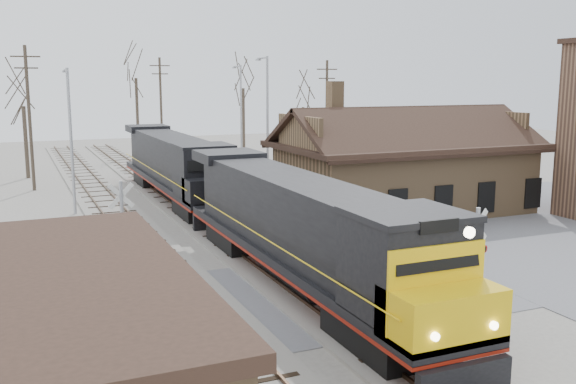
% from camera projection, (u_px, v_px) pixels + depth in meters
% --- Properties ---
extents(ground, '(140.00, 140.00, 0.00)m').
position_uv_depth(ground, '(310.00, 295.00, 24.05)').
color(ground, gray).
rests_on(ground, ground).
extents(road, '(60.00, 9.00, 0.03)m').
position_uv_depth(road, '(310.00, 295.00, 24.05)').
color(road, slate).
rests_on(road, ground).
extents(track_main, '(3.40, 90.00, 0.24)m').
position_uv_depth(track_main, '(201.00, 217.00, 37.59)').
color(track_main, gray).
rests_on(track_main, ground).
extents(track_siding, '(3.40, 90.00, 0.24)m').
position_uv_depth(track_siding, '(123.00, 223.00, 35.83)').
color(track_siding, gray).
rests_on(track_siding, ground).
extents(depot, '(15.20, 9.31, 7.90)m').
position_uv_depth(depot, '(403.00, 172.00, 39.18)').
color(depot, '#8E6D49').
rests_on(depot, ground).
extents(locomotive_lead, '(2.99, 20.06, 4.45)m').
position_uv_depth(locomotive_lead, '(305.00, 232.00, 24.08)').
color(locomotive_lead, black).
rests_on(locomotive_lead, ground).
extents(locomotive_trailing, '(2.99, 20.06, 4.21)m').
position_uv_depth(locomotive_trailing, '(176.00, 166.00, 42.45)').
color(locomotive_trailing, black).
rests_on(locomotive_trailing, ground).
extents(crossbuck_near, '(1.12, 0.40, 4.02)m').
position_uv_depth(crossbuck_near, '(475.00, 273.00, 20.43)').
color(crossbuck_near, '#A5A8AD').
rests_on(crossbuck_near, ground).
extents(crossbuck_far, '(1.14, 0.30, 4.01)m').
position_uv_depth(crossbuck_far, '(123.00, 233.00, 25.80)').
color(crossbuck_far, '#A5A8AD').
rests_on(crossbuck_far, ground).
extents(streetlight_a, '(0.25, 2.04, 8.67)m').
position_uv_depth(streetlight_a, '(70.00, 133.00, 37.96)').
color(streetlight_a, '#A5A8AD').
rests_on(streetlight_a, ground).
extents(streetlight_b, '(0.25, 2.04, 9.57)m').
position_uv_depth(streetlight_b, '(267.00, 119.00, 44.27)').
color(streetlight_b, '#A5A8AD').
rests_on(streetlight_b, ground).
extents(streetlight_c, '(0.25, 2.04, 9.25)m').
position_uv_depth(streetlight_c, '(241.00, 113.00, 56.06)').
color(streetlight_c, '#A5A8AD').
rests_on(streetlight_c, ground).
extents(utility_pole_a, '(2.00, 0.24, 10.41)m').
position_uv_depth(utility_pole_a, '(29.00, 116.00, 46.02)').
color(utility_pole_a, '#382D23').
rests_on(utility_pole_a, ground).
extents(utility_pole_b, '(2.00, 0.24, 10.17)m').
position_uv_depth(utility_pole_b, '(161.00, 107.00, 63.82)').
color(utility_pole_b, '#382D23').
rests_on(utility_pole_b, ground).
extents(utility_pole_c, '(2.00, 0.24, 9.71)m').
position_uv_depth(utility_pole_c, '(327.00, 112.00, 57.93)').
color(utility_pole_c, '#382D23').
rests_on(utility_pole_c, ground).
extents(tree_b, '(3.92, 3.92, 9.61)m').
position_uv_depth(tree_b, '(23.00, 94.00, 51.69)').
color(tree_b, '#382D23').
rests_on(tree_b, ground).
extents(tree_c, '(5.46, 5.46, 13.37)m').
position_uv_depth(tree_c, '(135.00, 65.00, 67.44)').
color(tree_c, '#382D23').
rests_on(tree_c, ground).
extents(tree_d, '(4.76, 4.76, 11.66)m').
position_uv_depth(tree_d, '(243.00, 77.00, 66.36)').
color(tree_d, '#382D23').
rests_on(tree_d, ground).
extents(tree_e, '(3.46, 3.46, 8.47)m').
position_uv_depth(tree_e, '(303.00, 99.00, 66.59)').
color(tree_e, '#382D23').
rests_on(tree_e, ground).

